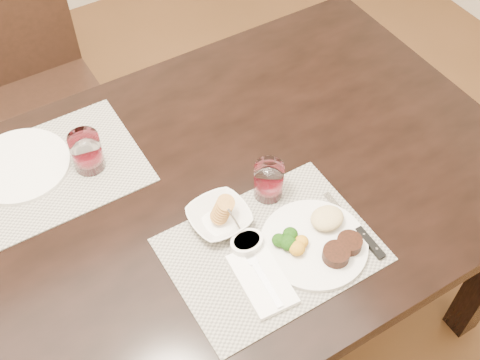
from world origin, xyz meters
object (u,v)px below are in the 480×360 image
steak_knife (363,235)px  cracker_bowl (219,217)px  dinner_plate (319,240)px  chair_far (32,79)px  wine_glass_near (269,182)px  far_plate (20,165)px

steak_knife → cracker_bowl: size_ratio=1.50×
dinner_plate → cracker_bowl: (-0.16, 0.17, 0.01)m
dinner_plate → cracker_bowl: 0.24m
chair_far → dinner_plate: (0.34, -1.20, 0.26)m
chair_far → wine_glass_near: 1.11m
dinner_plate → wine_glass_near: wine_glass_near is taller
cracker_bowl → steak_knife: bearing=-38.2°
steak_knife → wine_glass_near: wine_glass_near is taller
cracker_bowl → dinner_plate: bearing=-46.2°
steak_knife → wine_glass_near: 0.25m
steak_knife → far_plate: size_ratio=0.86×
chair_far → wine_glass_near: chair_far is taller
chair_far → dinner_plate: chair_far is taller
dinner_plate → steak_knife: size_ratio=1.13×
wine_glass_near → dinner_plate: bearing=-84.0°
steak_knife → cracker_bowl: 0.34m
cracker_bowl → far_plate: (-0.35, 0.41, -0.01)m
chair_far → far_plate: 0.69m
chair_far → steak_knife: (0.44, -1.24, 0.26)m
cracker_bowl → wine_glass_near: size_ratio=1.48×
dinner_plate → steak_knife: (0.10, -0.04, -0.01)m
cracker_bowl → far_plate: bearing=130.3°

